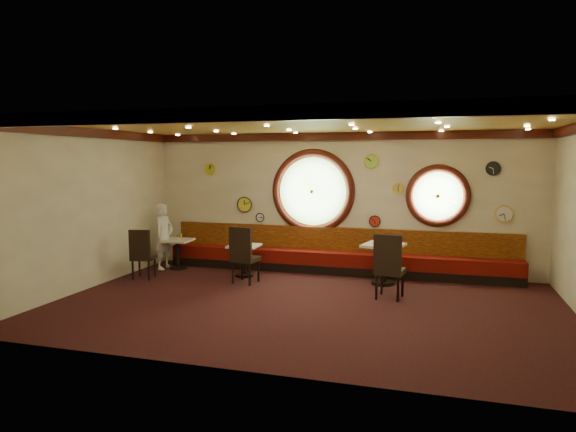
% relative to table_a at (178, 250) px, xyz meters
% --- Properties ---
extents(floor, '(9.00, 6.00, 0.00)m').
position_rel_table_a_xyz_m(floor, '(3.69, -2.13, -0.45)').
color(floor, black).
rests_on(floor, ground).
extents(ceiling, '(9.00, 6.00, 0.02)m').
position_rel_table_a_xyz_m(ceiling, '(3.69, -2.13, 2.75)').
color(ceiling, gold).
rests_on(ceiling, wall_back).
extents(wall_back, '(9.00, 0.02, 3.20)m').
position_rel_table_a_xyz_m(wall_back, '(3.69, 0.87, 1.15)').
color(wall_back, beige).
rests_on(wall_back, floor).
extents(wall_front, '(9.00, 0.02, 3.20)m').
position_rel_table_a_xyz_m(wall_front, '(3.69, -5.13, 1.15)').
color(wall_front, beige).
rests_on(wall_front, floor).
extents(wall_left, '(0.02, 6.00, 3.20)m').
position_rel_table_a_xyz_m(wall_left, '(-0.81, -2.13, 1.15)').
color(wall_left, beige).
rests_on(wall_left, floor).
extents(molding_back, '(9.00, 0.10, 0.18)m').
position_rel_table_a_xyz_m(molding_back, '(3.69, 0.82, 2.66)').
color(molding_back, '#3C110B').
rests_on(molding_back, wall_back).
extents(molding_front, '(9.00, 0.10, 0.18)m').
position_rel_table_a_xyz_m(molding_front, '(3.69, -5.08, 2.66)').
color(molding_front, '#3C110B').
rests_on(molding_front, wall_back).
extents(molding_left, '(0.10, 6.00, 0.18)m').
position_rel_table_a_xyz_m(molding_left, '(-0.76, -2.13, 2.66)').
color(molding_left, '#3C110B').
rests_on(molding_left, wall_back).
extents(banquette_base, '(8.00, 0.55, 0.20)m').
position_rel_table_a_xyz_m(banquette_base, '(3.69, 0.59, -0.35)').
color(banquette_base, black).
rests_on(banquette_base, floor).
extents(banquette_seat, '(8.00, 0.55, 0.30)m').
position_rel_table_a_xyz_m(banquette_seat, '(3.69, 0.59, -0.10)').
color(banquette_seat, '#5C0B07').
rests_on(banquette_seat, banquette_base).
extents(banquette_back, '(8.00, 0.10, 0.55)m').
position_rel_table_a_xyz_m(banquette_back, '(3.69, 0.81, 0.30)').
color(banquette_back, '#5B0F07').
rests_on(banquette_back, wall_back).
extents(porthole_left_glass, '(1.66, 0.02, 1.66)m').
position_rel_table_a_xyz_m(porthole_left_glass, '(3.09, 0.86, 1.40)').
color(porthole_left_glass, '#7DB26A').
rests_on(porthole_left_glass, wall_back).
extents(porthole_left_frame, '(1.98, 0.18, 1.98)m').
position_rel_table_a_xyz_m(porthole_left_frame, '(3.09, 0.85, 1.40)').
color(porthole_left_frame, '#3C110B').
rests_on(porthole_left_frame, wall_back).
extents(porthole_left_ring, '(1.61, 0.03, 1.61)m').
position_rel_table_a_xyz_m(porthole_left_ring, '(3.09, 0.82, 1.40)').
color(porthole_left_ring, yellow).
rests_on(porthole_left_ring, wall_back).
extents(porthole_right_glass, '(1.10, 0.02, 1.10)m').
position_rel_table_a_xyz_m(porthole_right_glass, '(5.89, 0.86, 1.35)').
color(porthole_right_glass, '#7DB26A').
rests_on(porthole_right_glass, wall_back).
extents(porthole_right_frame, '(1.38, 0.18, 1.38)m').
position_rel_table_a_xyz_m(porthole_right_frame, '(5.89, 0.85, 1.35)').
color(porthole_right_frame, '#3C110B').
rests_on(porthole_right_frame, wall_back).
extents(porthole_right_ring, '(1.09, 0.03, 1.09)m').
position_rel_table_a_xyz_m(porthole_right_ring, '(5.89, 0.82, 1.35)').
color(porthole_right_ring, yellow).
rests_on(porthole_right_ring, wall_back).
extents(wall_clock_0, '(0.34, 0.03, 0.34)m').
position_rel_table_a_xyz_m(wall_clock_0, '(7.24, 0.83, 1.00)').
color(wall_clock_0, white).
rests_on(wall_clock_0, wall_back).
extents(wall_clock_1, '(0.24, 0.03, 0.24)m').
position_rel_table_a_xyz_m(wall_clock_1, '(4.54, 0.83, 0.75)').
color(wall_clock_1, red).
rests_on(wall_clock_1, wall_back).
extents(wall_clock_2, '(0.28, 0.03, 0.28)m').
position_rel_table_a_xyz_m(wall_clock_2, '(6.99, 0.83, 1.95)').
color(wall_clock_2, black).
rests_on(wall_clock_2, wall_back).
extents(wall_clock_3, '(0.36, 0.03, 0.36)m').
position_rel_table_a_xyz_m(wall_clock_3, '(1.39, 0.83, 1.05)').
color(wall_clock_3, gold).
rests_on(wall_clock_3, wall_back).
extents(wall_clock_4, '(0.30, 0.03, 0.30)m').
position_rel_table_a_xyz_m(wall_clock_4, '(4.44, 0.83, 2.10)').
color(wall_clock_4, '#9EDC44').
rests_on(wall_clock_4, wall_back).
extents(wall_clock_5, '(0.22, 0.03, 0.22)m').
position_rel_table_a_xyz_m(wall_clock_5, '(5.04, 0.83, 1.50)').
color(wall_clock_5, gold).
rests_on(wall_clock_5, wall_back).
extents(wall_clock_6, '(0.26, 0.03, 0.26)m').
position_rel_table_a_xyz_m(wall_clock_6, '(0.49, 0.83, 1.90)').
color(wall_clock_6, '#B1D52A').
rests_on(wall_clock_6, wall_back).
extents(wall_clock_7, '(0.20, 0.03, 0.20)m').
position_rel_table_a_xyz_m(wall_clock_7, '(1.79, 0.83, 0.75)').
color(wall_clock_7, white).
rests_on(wall_clock_7, wall_back).
extents(table_a, '(0.69, 0.69, 0.71)m').
position_rel_table_a_xyz_m(table_a, '(0.00, 0.00, 0.00)').
color(table_a, black).
rests_on(table_a, floor).
extents(table_b, '(0.66, 0.66, 0.71)m').
position_rel_table_a_xyz_m(table_b, '(1.81, -0.30, 0.00)').
color(table_b, black).
rests_on(table_b, floor).
extents(table_c, '(0.92, 0.92, 0.85)m').
position_rel_table_a_xyz_m(table_c, '(4.84, -0.18, 0.09)').
color(table_c, black).
rests_on(table_c, floor).
extents(chair_a, '(0.53, 0.53, 0.68)m').
position_rel_table_a_xyz_m(chair_a, '(-0.21, -1.20, 0.18)').
color(chair_a, black).
rests_on(chair_a, floor).
extents(chair_b, '(0.57, 0.57, 0.75)m').
position_rel_table_a_xyz_m(chair_b, '(2.04, -0.95, 0.24)').
color(chair_b, black).
rests_on(chair_b, floor).
extents(chair_c, '(0.58, 0.58, 0.76)m').
position_rel_table_a_xyz_m(chair_c, '(5.06, -1.33, 0.25)').
color(chair_c, black).
rests_on(chair_c, floor).
extents(condiment_a_salt, '(0.03, 0.03, 0.09)m').
position_rel_table_a_xyz_m(condiment_a_salt, '(-0.07, 0.08, 0.31)').
color(condiment_a_salt, silver).
rests_on(condiment_a_salt, table_a).
extents(condiment_b_salt, '(0.03, 0.03, 0.09)m').
position_rel_table_a_xyz_m(condiment_b_salt, '(1.77, -0.24, 0.31)').
color(condiment_b_salt, silver).
rests_on(condiment_b_salt, table_b).
extents(condiment_c_salt, '(0.03, 0.03, 0.09)m').
position_rel_table_a_xyz_m(condiment_c_salt, '(4.76, -0.06, 0.45)').
color(condiment_c_salt, '#B9B9BD').
rests_on(condiment_c_salt, table_c).
extents(condiment_a_pepper, '(0.04, 0.04, 0.11)m').
position_rel_table_a_xyz_m(condiment_a_pepper, '(-0.02, -0.01, 0.32)').
color(condiment_a_pepper, silver).
rests_on(condiment_a_pepper, table_a).
extents(condiment_b_pepper, '(0.04, 0.04, 0.10)m').
position_rel_table_a_xyz_m(condiment_b_pepper, '(1.85, -0.36, 0.31)').
color(condiment_b_pepper, silver).
rests_on(condiment_b_pepper, table_b).
extents(condiment_c_pepper, '(0.04, 0.04, 0.11)m').
position_rel_table_a_xyz_m(condiment_c_pepper, '(4.81, -0.23, 0.46)').
color(condiment_c_pepper, silver).
rests_on(condiment_c_pepper, table_c).
extents(condiment_a_bottle, '(0.05, 0.05, 0.15)m').
position_rel_table_a_xyz_m(condiment_a_bottle, '(0.07, 0.06, 0.34)').
color(condiment_a_bottle, gold).
rests_on(condiment_a_bottle, table_a).
extents(condiment_b_bottle, '(0.06, 0.06, 0.18)m').
position_rel_table_a_xyz_m(condiment_b_bottle, '(1.85, -0.23, 0.35)').
color(condiment_b_bottle, gold).
rests_on(condiment_b_bottle, table_b).
extents(condiment_c_bottle, '(0.05, 0.05, 0.16)m').
position_rel_table_a_xyz_m(condiment_c_bottle, '(4.90, -0.02, 0.49)').
color(condiment_c_bottle, yellow).
rests_on(condiment_c_bottle, table_c).
extents(waiter, '(0.43, 0.60, 1.56)m').
position_rel_table_a_xyz_m(waiter, '(-0.31, -0.07, 0.33)').
color(waiter, white).
rests_on(waiter, floor).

